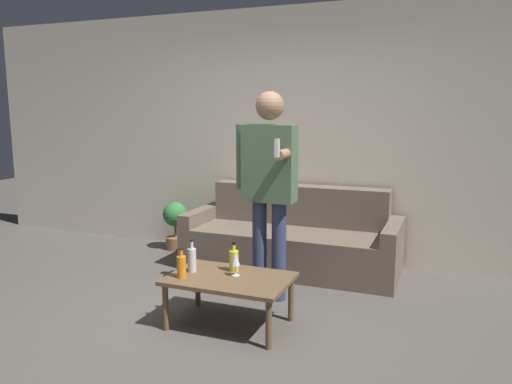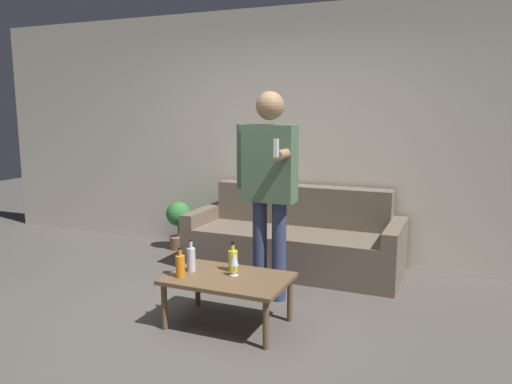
{
  "view_description": "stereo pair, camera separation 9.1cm",
  "coord_description": "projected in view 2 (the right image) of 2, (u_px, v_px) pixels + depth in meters",
  "views": [
    {
      "loc": [
        1.69,
        -2.95,
        1.63
      ],
      "look_at": [
        0.2,
        0.83,
        0.95
      ],
      "focal_mm": 35.0,
      "sensor_mm": 36.0,
      "label": 1
    },
    {
      "loc": [
        1.78,
        -2.91,
        1.63
      ],
      "look_at": [
        0.2,
        0.83,
        0.95
      ],
      "focal_mm": 35.0,
      "sensor_mm": 36.0,
      "label": 2
    }
  ],
  "objects": [
    {
      "name": "bottle_green",
      "position": [
        233.0,
        260.0,
        3.86
      ],
      "size": [
        0.07,
        0.07,
        0.23
      ],
      "color": "yellow",
      "rests_on": "coffee_table"
    },
    {
      "name": "person_standing_front",
      "position": [
        269.0,
        179.0,
        4.17
      ],
      "size": [
        0.52,
        0.45,
        1.77
      ],
      "color": "navy",
      "rests_on": "ground_plane"
    },
    {
      "name": "coffee_table",
      "position": [
        228.0,
        282.0,
        3.75
      ],
      "size": [
        0.91,
        0.6,
        0.38
      ],
      "color": "brown",
      "rests_on": "ground_plane"
    },
    {
      "name": "wine_glass_near",
      "position": [
        234.0,
        259.0,
        3.75
      ],
      "size": [
        0.07,
        0.07,
        0.19
      ],
      "color": "silver",
      "rests_on": "coffee_table"
    },
    {
      "name": "ground_plane",
      "position": [
        186.0,
        337.0,
        3.6
      ],
      "size": [
        16.0,
        16.0,
        0.0
      ],
      "primitive_type": "plane",
      "color": "#514C47"
    },
    {
      "name": "bottle_orange",
      "position": [
        180.0,
        265.0,
        3.72
      ],
      "size": [
        0.07,
        0.07,
        0.23
      ],
      "color": "orange",
      "rests_on": "coffee_table"
    },
    {
      "name": "couch",
      "position": [
        294.0,
        240.0,
        5.13
      ],
      "size": [
        2.16,
        0.84,
        0.83
      ],
      "color": "#6B5B4C",
      "rests_on": "ground_plane"
    },
    {
      "name": "potted_plant",
      "position": [
        179.0,
        221.0,
        5.83
      ],
      "size": [
        0.29,
        0.29,
        0.56
      ],
      "color": "#936042",
      "rests_on": "ground_plane"
    },
    {
      "name": "bottle_dark",
      "position": [
        191.0,
        259.0,
        3.86
      ],
      "size": [
        0.07,
        0.07,
        0.25
      ],
      "color": "silver",
      "rests_on": "coffee_table"
    },
    {
      "name": "wall_back",
      "position": [
        291.0,
        135.0,
        5.43
      ],
      "size": [
        8.0,
        0.06,
        2.7
      ],
      "color": "beige",
      "rests_on": "ground_plane"
    }
  ]
}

